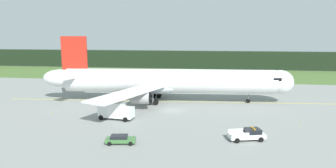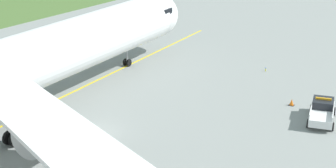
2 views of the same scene
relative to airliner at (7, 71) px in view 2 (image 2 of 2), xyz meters
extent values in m
plane|color=gray|center=(2.18, -8.20, -4.90)|extent=(320.00, 320.00, 0.00)
cube|color=yellow|center=(0.55, 0.04, -4.89)|extent=(79.14, 5.76, 0.01)
cylinder|color=silver|center=(0.55, 0.04, 0.13)|extent=(49.84, 9.03, 5.64)
ellipsoid|color=silver|center=(26.40, 1.82, 0.13)|extent=(6.57, 6.05, 5.64)
cube|color=black|center=(25.08, 1.73, 1.12)|extent=(2.16, 5.47, 0.70)
cube|color=silver|center=(-5.99, -12.06, -0.57)|extent=(12.32, 21.43, 0.35)
cylinder|color=#A9A9A9|center=(-4.34, -8.96, -2.00)|extent=(4.08, 3.23, 2.97)
cylinder|color=black|center=(-2.35, -8.82, -2.00)|extent=(0.31, 2.73, 2.73)
cylinder|color=gray|center=(19.34, 1.33, -3.34)|extent=(0.20, 0.20, 2.21)
cylinder|color=black|center=(19.33, 1.59, -4.45)|extent=(0.91, 0.28, 0.90)
cylinder|color=black|center=(19.36, 1.07, -4.45)|extent=(0.91, 0.28, 0.90)
cylinder|color=gray|center=(-2.67, -3.86, -3.19)|extent=(0.28, 0.28, 2.21)
cylinder|color=black|center=(-1.99, -3.46, -4.30)|extent=(1.22, 0.38, 1.20)
cylinder|color=black|center=(-1.94, -4.16, -4.30)|extent=(1.22, 0.38, 1.20)
cylinder|color=black|center=(-3.39, -3.56, -4.30)|extent=(1.22, 0.38, 1.20)
cylinder|color=black|center=(-3.34, -4.25, -4.30)|extent=(1.22, 0.38, 1.20)
cube|color=silver|center=(15.88, -24.06, -4.17)|extent=(5.82, 3.39, 0.70)
cube|color=black|center=(16.83, -23.81, -3.47)|extent=(2.60, 2.40, 0.70)
cube|color=silver|center=(14.36, -23.44, -3.59)|extent=(2.57, 0.76, 0.45)
cube|color=silver|center=(14.86, -25.34, -3.59)|extent=(2.57, 0.76, 0.45)
cube|color=orange|center=(16.83, -23.81, -3.04)|extent=(0.56, 1.45, 0.16)
cylinder|color=black|center=(17.41, -22.56, -4.52)|extent=(0.80, 0.43, 0.76)
cylinder|color=black|center=(17.95, -24.60, -4.52)|extent=(0.80, 0.43, 0.76)
cylinder|color=black|center=(13.81, -23.51, -4.52)|extent=(0.80, 0.43, 0.76)
cylinder|color=black|center=(14.35, -25.55, -4.52)|extent=(0.80, 0.43, 0.76)
cube|color=black|center=(18.10, -20.33, -4.88)|extent=(0.54, 0.54, 0.03)
cone|color=orange|center=(18.10, -20.33, -4.54)|extent=(0.42, 0.42, 0.65)
cylinder|color=yellow|center=(26.78, -13.80, -4.73)|extent=(0.10, 0.10, 0.34)
sphere|color=blue|center=(26.78, -13.80, -4.51)|extent=(0.12, 0.12, 0.12)
camera|label=1|loc=(9.84, -67.88, 11.22)|focal=31.07mm
camera|label=2|loc=(-29.39, -36.69, 14.84)|focal=56.02mm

